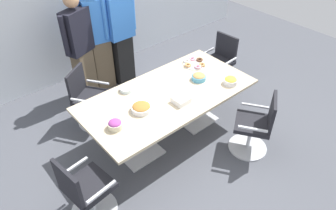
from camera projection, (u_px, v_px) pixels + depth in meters
name	position (u px, v px, depth m)	size (l,w,h in m)	color
ground_plane	(168.00, 134.00, 4.73)	(10.00, 10.00, 0.01)	#4C4F56
conference_table	(168.00, 101.00, 4.34)	(2.40, 1.20, 0.75)	#CCB793
office_chair_0	(85.00, 192.00, 3.42)	(0.60, 0.60, 0.91)	silver
office_chair_1	(256.00, 127.00, 4.24)	(0.75, 0.75, 0.91)	silver
office_chair_2	(219.00, 64.00, 5.53)	(0.58, 0.58, 0.91)	silver
office_chair_3	(89.00, 100.00, 4.71)	(0.75, 0.75, 0.91)	silver
person_standing_0	(80.00, 47.00, 4.89)	(0.60, 0.36, 1.81)	brown
person_standing_1	(99.00, 36.00, 5.11)	(0.61, 0.29, 1.87)	brown
person_standing_2	(121.00, 32.00, 5.20)	(0.61, 0.24, 1.88)	black
snack_bowl_candy_mix	(115.00, 124.00, 3.68)	(0.18, 0.18, 0.11)	beige
snack_bowl_chips_yellow	(231.00, 81.00, 4.41)	(0.19, 0.19, 0.11)	white
snack_bowl_pretzels	(141.00, 108.00, 3.94)	(0.26, 0.26, 0.10)	white
snack_bowl_cookies	(199.00, 77.00, 4.49)	(0.20, 0.20, 0.10)	#4C9EC6
donut_platter	(194.00, 63.00, 4.85)	(0.36, 0.35, 0.04)	white
plate_stack	(126.00, 89.00, 4.29)	(0.19, 0.19, 0.05)	white
napkin_pile	(181.00, 100.00, 4.08)	(0.20, 0.20, 0.08)	white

